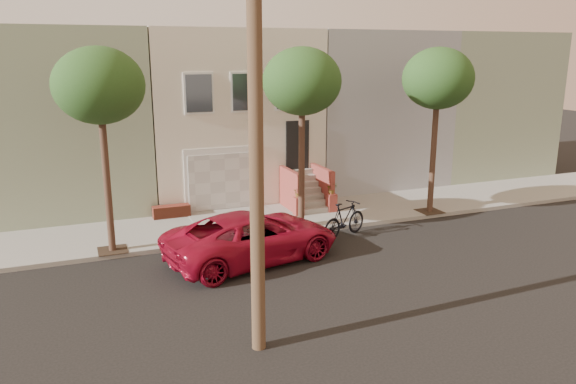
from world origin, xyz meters
name	(u,v)px	position (x,y,z in m)	size (l,w,h in m)	color
ground	(322,274)	(0.00, 0.00, 0.00)	(90.00, 90.00, 0.00)	black
sidewalk	(262,221)	(0.00, 5.35, 0.07)	(40.00, 3.70, 0.15)	gray
house_row	(219,111)	(0.00, 11.19, 3.64)	(33.10, 11.70, 7.00)	beige
tree_left	(99,87)	(-5.50, 3.90, 5.26)	(2.70, 2.57, 6.30)	#2D2116
tree_mid	(302,83)	(1.00, 3.90, 5.26)	(2.70, 2.57, 6.30)	#2D2116
tree_right	(438,80)	(6.50, 3.90, 5.26)	(2.70, 2.57, 6.30)	#2D2116
pickup_truck	(253,237)	(-1.50, 1.81, 0.76)	(2.52, 5.47, 1.52)	maroon
motorcycle	(345,219)	(2.15, 2.76, 0.63)	(0.60, 2.11, 1.27)	black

